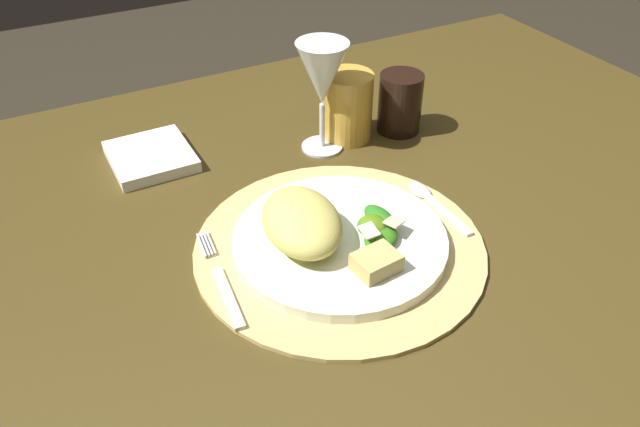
# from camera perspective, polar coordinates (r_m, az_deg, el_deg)

# --- Properties ---
(dining_table) EXTENTS (1.30, 0.93, 0.72)m
(dining_table) POSITION_cam_1_polar(r_m,az_deg,el_deg) (0.92, 3.17, -5.83)
(dining_table) COLOR #423515
(dining_table) RESTS_ON ground
(placemat) EXTENTS (0.35, 0.35, 0.01)m
(placemat) POSITION_cam_1_polar(r_m,az_deg,el_deg) (0.75, 1.79, -3.06)
(placemat) COLOR tan
(placemat) RESTS_ON dining_table
(dinner_plate) EXTENTS (0.26, 0.26, 0.01)m
(dinner_plate) POSITION_cam_1_polar(r_m,az_deg,el_deg) (0.75, 1.80, -2.47)
(dinner_plate) COLOR silver
(dinner_plate) RESTS_ON placemat
(pasta_serving) EXTENTS (0.11, 0.14, 0.05)m
(pasta_serving) POSITION_cam_1_polar(r_m,az_deg,el_deg) (0.72, -1.68, -0.75)
(pasta_serving) COLOR #D5C860
(pasta_serving) RESTS_ON dinner_plate
(salad_greens) EXTENTS (0.07, 0.09, 0.03)m
(salad_greens) POSITION_cam_1_polar(r_m,az_deg,el_deg) (0.74, 5.27, -1.21)
(salad_greens) COLOR #296F1C
(salad_greens) RESTS_ON dinner_plate
(bread_piece) EXTENTS (0.05, 0.04, 0.02)m
(bread_piece) POSITION_cam_1_polar(r_m,az_deg,el_deg) (0.69, 5.16, -4.47)
(bread_piece) COLOR tan
(bread_piece) RESTS_ON dinner_plate
(fork) EXTENTS (0.03, 0.17, 0.00)m
(fork) POSITION_cam_1_polar(r_m,az_deg,el_deg) (0.71, -8.94, -6.24)
(fork) COLOR silver
(fork) RESTS_ON placemat
(spoon) EXTENTS (0.02, 0.13, 0.01)m
(spoon) POSITION_cam_1_polar(r_m,az_deg,el_deg) (0.84, 9.97, 1.34)
(spoon) COLOR silver
(spoon) RESTS_ON placemat
(napkin) EXTENTS (0.11, 0.12, 0.02)m
(napkin) POSITION_cam_1_polar(r_m,az_deg,el_deg) (0.94, -15.19, 5.04)
(napkin) COLOR white
(napkin) RESTS_ON dining_table
(wine_glass) EXTENTS (0.08, 0.08, 0.16)m
(wine_glass) POSITION_cam_1_polar(r_m,az_deg,el_deg) (0.89, 0.21, 12.36)
(wine_glass) COLOR silver
(wine_glass) RESTS_ON dining_table
(amber_tumbler) EXTENTS (0.08, 0.08, 0.10)m
(amber_tumbler) POSITION_cam_1_polar(r_m,az_deg,el_deg) (0.95, 2.51, 9.74)
(amber_tumbler) COLOR gold
(amber_tumbler) RESTS_ON dining_table
(dark_tumbler) EXTENTS (0.07, 0.07, 0.09)m
(dark_tumbler) POSITION_cam_1_polar(r_m,az_deg,el_deg) (0.98, 7.32, 9.98)
(dark_tumbler) COLOR black
(dark_tumbler) RESTS_ON dining_table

